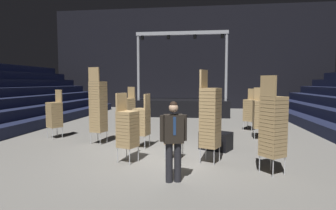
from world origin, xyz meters
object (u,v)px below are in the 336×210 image
object	(u,v)px
chair_stack_front_right	(260,113)
chair_stack_rear_left	(210,117)
chair_stack_rear_centre	(98,106)
chair_stack_rear_right	(127,128)
loose_chair_near_man	(172,139)
equipment_road_case	(216,141)
man_with_tie	(173,137)
chair_stack_aisle_left	(142,121)
chair_stack_mid_left	(128,110)
stage_riser	(183,106)
chair_stack_mid_right	(273,125)
chair_stack_mid_centre	(250,109)
chair_stack_front_left	(55,114)

from	to	relation	value
chair_stack_front_right	chair_stack_rear_left	world-z (taller)	chair_stack_rear_left
chair_stack_rear_centre	chair_stack_rear_right	bearing A→B (deg)	-36.53
loose_chair_near_man	chair_stack_rear_left	bearing A→B (deg)	85.45
equipment_road_case	chair_stack_rear_right	bearing A→B (deg)	-144.29
man_with_tie	chair_stack_aisle_left	bearing A→B (deg)	-82.68
chair_stack_rear_centre	chair_stack_mid_left	bearing A→B (deg)	94.73
man_with_tie	chair_stack_rear_right	xyz separation A→B (m)	(-1.34, 1.28, -0.05)
chair_stack_rear_centre	stage_riser	bearing A→B (deg)	90.86
chair_stack_rear_left	chair_stack_rear_right	xyz separation A→B (m)	(-2.11, -0.24, -0.29)
chair_stack_mid_right	chair_stack_mid_centre	size ratio (longest dim) A/B	1.24
equipment_road_case	loose_chair_near_man	distance (m)	1.69
chair_stack_front_right	chair_stack_aisle_left	distance (m)	4.37
chair_stack_mid_right	loose_chair_near_man	size ratio (longest dim) A/B	2.35
stage_riser	chair_stack_front_left	xyz separation A→B (m)	(-4.15, -7.74, 0.30)
chair_stack_front_right	chair_stack_mid_right	world-z (taller)	chair_stack_mid_right
man_with_tie	chair_stack_rear_centre	bearing A→B (deg)	-65.73
chair_stack_front_right	chair_stack_rear_centre	distance (m)	5.74
chair_stack_mid_right	man_with_tie	bearing A→B (deg)	-106.34
man_with_tie	chair_stack_mid_left	xyz separation A→B (m)	(-2.51, 5.48, -0.01)
chair_stack_mid_left	equipment_road_case	distance (m)	4.37
stage_riser	chair_stack_rear_left	size ratio (longest dim) A/B	2.37
chair_stack_mid_centre	chair_stack_front_right	bearing A→B (deg)	127.65
chair_stack_mid_left	loose_chair_near_man	size ratio (longest dim) A/B	1.99
chair_stack_rear_left	chair_stack_rear_centre	bearing A→B (deg)	-91.99
chair_stack_front_right	chair_stack_rear_centre	world-z (taller)	chair_stack_rear_centre
chair_stack_mid_centre	chair_stack_aisle_left	bearing A→B (deg)	80.06
man_with_tie	chair_stack_front_right	size ratio (longest dim) A/B	0.90
stage_riser	chair_stack_rear_centre	size ratio (longest dim) A/B	2.21
chair_stack_front_left	chair_stack_rear_right	xyz separation A→B (m)	(3.56, -2.71, 0.00)
equipment_road_case	loose_chair_near_man	xyz separation A→B (m)	(-1.24, -1.11, 0.26)
chair_stack_front_left	chair_stack_mid_centre	bearing A→B (deg)	-128.06
chair_stack_mid_left	chair_stack_rear_left	bearing A→B (deg)	163.05
man_with_tie	loose_chair_near_man	bearing A→B (deg)	-99.43
chair_stack_mid_centre	loose_chair_near_man	xyz separation A→B (m)	(-2.83, -4.82, -0.37)
chair_stack_front_right	equipment_road_case	xyz separation A→B (m)	(-1.64, -1.82, -0.67)
man_with_tie	equipment_road_case	bearing A→B (deg)	-125.80
man_with_tie	chair_stack_aisle_left	size ratio (longest dim) A/B	0.98
chair_stack_rear_right	loose_chair_near_man	distance (m)	1.27
stage_riser	chair_stack_mid_left	bearing A→B (deg)	-105.77
chair_stack_aisle_left	equipment_road_case	world-z (taller)	chair_stack_aisle_left
chair_stack_rear_centre	chair_stack_front_right	bearing A→B (deg)	30.29
chair_stack_front_left	chair_stack_mid_centre	world-z (taller)	same
chair_stack_mid_left	equipment_road_case	bearing A→B (deg)	177.45
chair_stack_mid_centre	chair_stack_aisle_left	xyz separation A→B (m)	(-3.91, -3.74, -0.04)
chair_stack_front_left	equipment_road_case	xyz separation A→B (m)	(5.88, -1.03, -0.63)
chair_stack_mid_left	equipment_road_case	world-z (taller)	chair_stack_mid_left
chair_stack_front_left	chair_stack_rear_left	xyz separation A→B (m)	(5.67, -2.46, 0.29)
man_with_tie	chair_stack_rear_centre	size ratio (longest dim) A/B	0.66
stage_riser	chair_stack_mid_centre	size ratio (longest dim) A/B	3.15
loose_chair_near_man	chair_stack_front_right	bearing A→B (deg)	148.00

